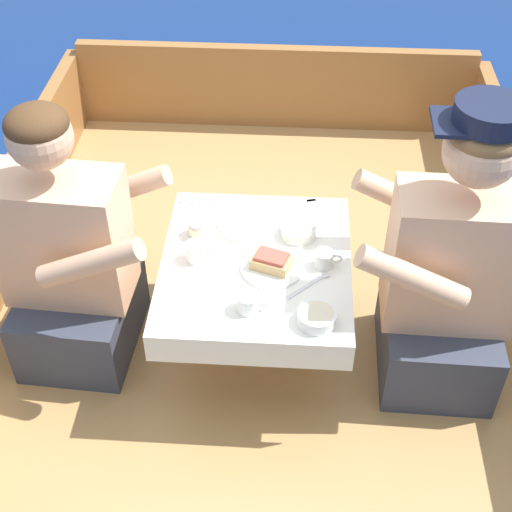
{
  "coord_description": "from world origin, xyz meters",
  "views": [
    {
      "loc": [
        0.11,
        -1.81,
        2.29
      ],
      "look_at": [
        0.0,
        -0.12,
        0.78
      ],
      "focal_mm": 50.0,
      "sensor_mm": 36.0,
      "label": 1
    }
  ],
  "objects_px": {
    "coffee_cup_center": "(249,302)",
    "tin_can": "(198,228)",
    "coffee_cup_starboard": "(324,259)",
    "coffee_cup_port": "(197,251)",
    "person_starboard": "(449,276)",
    "person_port": "(71,263)",
    "sandwich": "(272,261)"
  },
  "relations": [
    {
      "from": "coffee_cup_starboard",
      "to": "coffee_cup_center",
      "type": "xyz_separation_m",
      "value": [
        -0.22,
        -0.21,
        0.0
      ]
    },
    {
      "from": "person_starboard",
      "to": "coffee_cup_starboard",
      "type": "bearing_deg",
      "value": -4.09
    },
    {
      "from": "coffee_cup_starboard",
      "to": "tin_can",
      "type": "relative_size",
      "value": 1.32
    },
    {
      "from": "sandwich",
      "to": "coffee_cup_center",
      "type": "distance_m",
      "value": 0.19
    },
    {
      "from": "coffee_cup_port",
      "to": "tin_can",
      "type": "bearing_deg",
      "value": 94.43
    },
    {
      "from": "coffee_cup_starboard",
      "to": "coffee_cup_center",
      "type": "bearing_deg",
      "value": -137.44
    },
    {
      "from": "coffee_cup_starboard",
      "to": "coffee_cup_port",
      "type": "bearing_deg",
      "value": 179.28
    },
    {
      "from": "person_starboard",
      "to": "tin_can",
      "type": "distance_m",
      "value": 0.82
    },
    {
      "from": "coffee_cup_center",
      "to": "tin_can",
      "type": "distance_m",
      "value": 0.38
    },
    {
      "from": "person_port",
      "to": "coffee_cup_port",
      "type": "height_order",
      "value": "person_port"
    },
    {
      "from": "person_port",
      "to": "coffee_cup_center",
      "type": "relative_size",
      "value": 9.8
    },
    {
      "from": "coffee_cup_port",
      "to": "coffee_cup_center",
      "type": "relative_size",
      "value": 0.97
    },
    {
      "from": "person_port",
      "to": "sandwich",
      "type": "height_order",
      "value": "person_port"
    },
    {
      "from": "person_port",
      "to": "coffee_cup_starboard",
      "type": "relative_size",
      "value": 10.73
    },
    {
      "from": "coffee_cup_port",
      "to": "tin_can",
      "type": "distance_m",
      "value": 0.12
    },
    {
      "from": "coffee_cup_port",
      "to": "coffee_cup_center",
      "type": "bearing_deg",
      "value": -49.49
    },
    {
      "from": "person_starboard",
      "to": "coffee_cup_starboard",
      "type": "xyz_separation_m",
      "value": [
        -0.39,
        0.04,
        0.02
      ]
    },
    {
      "from": "person_starboard",
      "to": "tin_can",
      "type": "xyz_separation_m",
      "value": [
        -0.8,
        0.16,
        0.02
      ]
    },
    {
      "from": "coffee_cup_starboard",
      "to": "coffee_cup_center",
      "type": "height_order",
      "value": "coffee_cup_center"
    },
    {
      "from": "coffee_cup_starboard",
      "to": "person_port",
      "type": "bearing_deg",
      "value": -179.58
    },
    {
      "from": "person_starboard",
      "to": "coffee_cup_center",
      "type": "relative_size",
      "value": 10.54
    },
    {
      "from": "person_port",
      "to": "coffee_cup_port",
      "type": "distance_m",
      "value": 0.42
    },
    {
      "from": "sandwich",
      "to": "coffee_cup_starboard",
      "type": "height_order",
      "value": "sandwich"
    },
    {
      "from": "coffee_cup_starboard",
      "to": "tin_can",
      "type": "bearing_deg",
      "value": 162.86
    },
    {
      "from": "coffee_cup_center",
      "to": "tin_can",
      "type": "height_order",
      "value": "coffee_cup_center"
    },
    {
      "from": "sandwich",
      "to": "person_port",
      "type": "bearing_deg",
      "value": 178.35
    },
    {
      "from": "person_starboard",
      "to": "coffee_cup_port",
      "type": "relative_size",
      "value": 10.89
    },
    {
      "from": "sandwich",
      "to": "coffee_cup_port",
      "type": "xyz_separation_m",
      "value": [
        -0.24,
        0.03,
        0.0
      ]
    },
    {
      "from": "person_port",
      "to": "coffee_cup_starboard",
      "type": "bearing_deg",
      "value": 3.82
    },
    {
      "from": "coffee_cup_center",
      "to": "person_port",
      "type": "bearing_deg",
      "value": 161.37
    },
    {
      "from": "coffee_cup_center",
      "to": "tin_can",
      "type": "relative_size",
      "value": 1.45
    },
    {
      "from": "coffee_cup_port",
      "to": "coffee_cup_starboard",
      "type": "relative_size",
      "value": 1.06
    }
  ]
}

